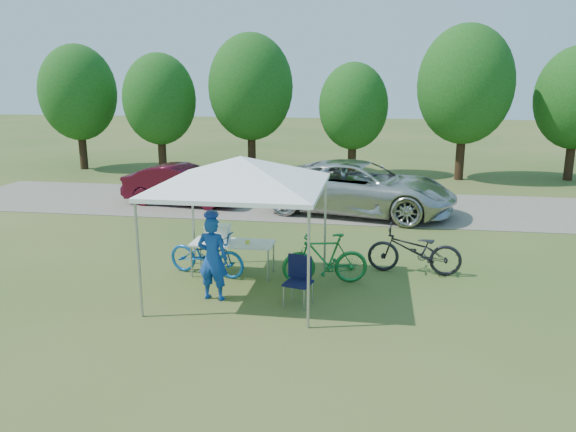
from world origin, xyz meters
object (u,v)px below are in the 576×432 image
cyclist (213,258)px  bike_dark (414,250)px  cooler (218,233)px  bike_green (325,259)px  folding_table (233,244)px  folding_chair (299,276)px  minivan (360,187)px  bike_blue (207,254)px  sedan (184,185)px

cyclist → bike_dark: size_ratio=0.82×
cooler → bike_green: bearing=-5.5°
folding_table → folding_chair: folding_chair is taller
bike_dark → minivan: minivan is taller
folding_chair → bike_blue: bike_blue is taller
cooler → minivan: bearing=64.9°
bike_green → sedan: (-5.39, 6.72, 0.15)m
folding_table → cyclist: (-0.02, -1.43, 0.14)m
folding_table → minivan: 6.61m
folding_table → cooler: cooler is taller
cooler → sedan: 7.18m
cyclist → bike_dark: (3.91, 2.10, -0.30)m
folding_chair → minivan: bearing=98.2°
folding_chair → sedan: sedan is taller
minivan → bike_dark: bearing=-153.7°
folding_table → bike_blue: (-0.55, -0.12, -0.21)m
bike_green → bike_blue: bearing=-104.4°
cyclist → sedan: (-3.35, 7.92, -0.14)m
folding_chair → cooler: bearing=160.3°
folding_table → cyclist: 1.43m
folding_chair → sedan: bearing=137.5°
sedan → bike_blue: bearing=-150.0°
folding_table → bike_green: 2.04m
minivan → cyclist: bearing=173.5°
folding_table → bike_dark: bearing=9.9°
bike_dark → folding_table: bearing=-75.7°
folding_table → bike_green: bike_green is taller
cooler → minivan: minivan is taller
folding_table → minivan: (2.53, 6.10, 0.15)m
folding_table → bike_blue: bearing=-168.1°
cooler → cyclist: (0.31, -1.43, -0.09)m
folding_table → bike_green: size_ratio=0.99×
cooler → bike_blue: (-0.23, -0.12, -0.44)m
folding_chair → cooler: cooler is taller
bike_blue → bike_green: (2.57, -0.11, 0.06)m
cooler → cyclist: cyclist is taller
cooler → cyclist: bearing=-77.9°
bike_blue → cyclist: bearing=-144.1°
cyclist → bike_dark: bearing=-145.3°
folding_table → bike_dark: size_ratio=0.88×
cyclist → bike_blue: 1.46m
cooler → bike_green: 2.39m
bike_dark → folding_chair: bearing=-43.5°
bike_green → bike_dark: bike_green is taller
folding_chair → bike_green: (0.39, 1.13, -0.01)m
folding_chair → cyclist: 1.68m
bike_dark → minivan: bearing=-161.5°
folding_table → bike_dark: 3.95m
folding_table → cooler: bearing=-180.0°
folding_chair → bike_blue: size_ratio=0.51×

